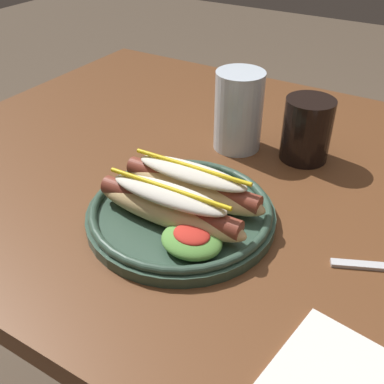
{
  "coord_description": "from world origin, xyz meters",
  "views": [
    {
      "loc": [
        0.22,
        -0.58,
        1.14
      ],
      "look_at": [
        -0.05,
        -0.12,
        0.77
      ],
      "focal_mm": 42.96,
      "sensor_mm": 36.0,
      "label": 1
    }
  ],
  "objects_px": {
    "hot_dog_plate": "(181,206)",
    "water_cup": "(239,111)",
    "soda_cup": "(307,130)",
    "napkin": "(344,381)"
  },
  "relations": [
    {
      "from": "hot_dog_plate",
      "to": "water_cup",
      "type": "distance_m",
      "value": 0.24
    },
    {
      "from": "soda_cup",
      "to": "napkin",
      "type": "bearing_deg",
      "value": -64.77
    },
    {
      "from": "hot_dog_plate",
      "to": "water_cup",
      "type": "bearing_deg",
      "value": 97.52
    },
    {
      "from": "soda_cup",
      "to": "water_cup",
      "type": "xyz_separation_m",
      "value": [
        -0.12,
        -0.02,
        0.02
      ]
    },
    {
      "from": "napkin",
      "to": "hot_dog_plate",
      "type": "bearing_deg",
      "value": 154.14
    },
    {
      "from": "hot_dog_plate",
      "to": "soda_cup",
      "type": "distance_m",
      "value": 0.27
    },
    {
      "from": "hot_dog_plate",
      "to": "napkin",
      "type": "relative_size",
      "value": 2.03
    },
    {
      "from": "hot_dog_plate",
      "to": "napkin",
      "type": "bearing_deg",
      "value": -25.86
    },
    {
      "from": "hot_dog_plate",
      "to": "soda_cup",
      "type": "bearing_deg",
      "value": 71.82
    },
    {
      "from": "hot_dog_plate",
      "to": "soda_cup",
      "type": "xyz_separation_m",
      "value": [
        0.08,
        0.26,
        0.03
      ]
    }
  ]
}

